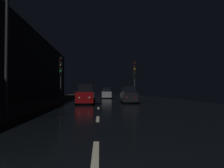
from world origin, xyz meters
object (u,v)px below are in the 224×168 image
object	(u,v)px
car_distant_taillights	(106,93)
car_parked_right_far	(129,95)
traffic_light_far_left	(61,70)
car_approaching_headlights	(86,95)
streetlamp_overhead	(16,16)
traffic_light_far_right	(135,73)

from	to	relation	value
car_distant_taillights	car_parked_right_far	distance (m)	14.25
traffic_light_far_left	car_approaching_headlights	xyz separation A→B (m)	(2.82, -1.30, -2.80)
traffic_light_far_left	streetlamp_overhead	world-z (taller)	streetlamp_overhead
traffic_light_far_left	car_approaching_headlights	size ratio (longest dim) A/B	1.24
streetlamp_overhead	car_approaching_headlights	size ratio (longest dim) A/B	1.87
traffic_light_far_left	streetlamp_overhead	distance (m)	13.72
traffic_light_far_right	car_parked_right_far	bearing A→B (deg)	-42.38
traffic_light_far_left	car_parked_right_far	distance (m)	8.12
traffic_light_far_right	streetlamp_overhead	size ratio (longest dim) A/B	0.62
car_approaching_headlights	car_parked_right_far	xyz separation A→B (m)	(4.76, 1.57, -0.09)
streetlamp_overhead	car_approaching_headlights	xyz separation A→B (m)	(2.59, 12.35, -4.15)
traffic_light_far_left	traffic_light_far_right	world-z (taller)	traffic_light_far_left
streetlamp_overhead	car_parked_right_far	bearing A→B (deg)	62.16
streetlamp_overhead	car_approaching_headlights	distance (m)	13.29
car_approaching_headlights	car_distant_taillights	xyz separation A→B (m)	(2.67, 15.66, -0.06)
traffic_light_far_left	streetlamp_overhead	bearing A→B (deg)	-1.88
car_parked_right_far	car_approaching_headlights	bearing A→B (deg)	108.24
traffic_light_far_right	car_distant_taillights	distance (m)	13.99
traffic_light_far_right	car_approaching_headlights	size ratio (longest dim) A/B	1.17
traffic_light_far_left	car_distant_taillights	xyz separation A→B (m)	(5.49, 14.37, -2.87)
traffic_light_far_right	car_approaching_headlights	bearing A→B (deg)	-60.13
traffic_light_far_right	car_parked_right_far	distance (m)	2.85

